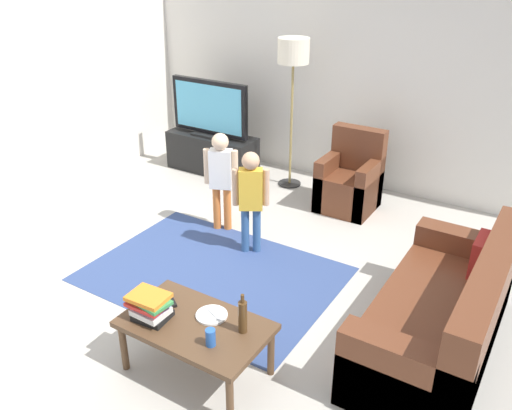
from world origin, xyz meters
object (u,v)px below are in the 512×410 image
object	(u,v)px
floor_lamp	(293,59)
child_near_tv	(221,173)
tv	(210,109)
tv_remote	(170,300)
couch	(448,319)
tv_stand	(212,153)
plate	(212,315)
armchair	(351,183)
coffee_table	(196,329)
bottle	(243,316)
child_center	(251,194)
book_stack	(150,307)
soda_can	(211,337)

from	to	relation	value
floor_lamp	child_near_tv	bearing A→B (deg)	-91.87
tv	tv_remote	bearing A→B (deg)	-58.44
couch	child_near_tv	size ratio (longest dim) A/B	1.71
tv_stand	plate	world-z (taller)	tv_stand
armchair	plate	size ratio (longest dim) A/B	4.09
coffee_table	bottle	size ratio (longest dim) A/B	3.41
couch	coffee_table	world-z (taller)	couch
child_near_tv	child_center	xyz separation A→B (m)	(0.50, -0.23, -0.01)
tv_stand	coffee_table	xyz separation A→B (m)	(2.10, -3.05, 0.13)
child_center	armchair	bearing A→B (deg)	73.58
tv	tv_remote	distance (m)	3.47
book_stack	tv_remote	xyz separation A→B (m)	(-0.01, 0.22, -0.09)
book_stack	floor_lamp	bearing A→B (deg)	102.51
tv_stand	child_near_tv	distance (m)	1.66
tv_remote	armchair	bearing A→B (deg)	119.94
bottle	plate	xyz separation A→B (m)	(-0.27, 0.02, -0.11)
floor_lamp	couch	bearing A→B (deg)	-40.50
bottle	soda_can	size ratio (longest dim) A/B	2.44
child_near_tv	soda_can	size ratio (longest dim) A/B	8.78
tv	soda_can	bearing A→B (deg)	-53.63
tv	book_stack	size ratio (longest dim) A/B	3.71
couch	plate	size ratio (longest dim) A/B	8.18
floor_lamp	tv_remote	xyz separation A→B (m)	(0.72, -3.10, -1.11)
tv_stand	coffee_table	size ratio (longest dim) A/B	1.20
coffee_table	bottle	bearing A→B (deg)	17.35
plate	tv	bearing A→B (deg)	126.46
child_near_tv	plate	xyz separation A→B (m)	(1.12, -1.69, -0.21)
tv_stand	tv_remote	bearing A→B (deg)	-58.62
floor_lamp	child_near_tv	world-z (taller)	floor_lamp
couch	child_center	distance (m)	2.05
tv_stand	tv	bearing A→B (deg)	-90.00
armchair	tv_remote	size ratio (longest dim) A/B	5.29
coffee_table	bottle	distance (m)	0.38
child_center	tv_remote	xyz separation A→B (m)	(0.26, -1.48, -0.19)
tv	couch	xyz separation A→B (m)	(3.51, -1.90, -0.56)
bottle	tv_remote	size ratio (longest dim) A/B	1.72
child_center	tv_remote	size ratio (longest dim) A/B	6.07
coffee_table	plate	size ratio (longest dim) A/B	4.55
child_center	soda_can	distance (m)	1.88
child_near_tv	plate	world-z (taller)	child_near_tv
child_center	book_stack	world-z (taller)	child_center
child_near_tv	plate	size ratio (longest dim) A/B	4.79
couch	coffee_table	bearing A→B (deg)	-141.38
book_stack	plate	bearing A→B (deg)	35.26
tv_remote	soda_can	bearing A→B (deg)	10.11
bottle	coffee_table	bearing A→B (deg)	-162.65
bottle	plate	distance (m)	0.29
tv	tv_remote	world-z (taller)	tv
child_near_tv	bottle	world-z (taller)	child_near_tv
child_near_tv	tv_remote	world-z (taller)	child_near_tv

